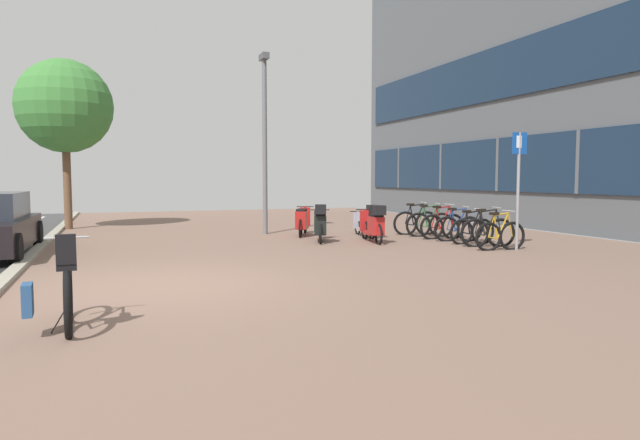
% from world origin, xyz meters
% --- Properties ---
extents(ground, '(21.00, 40.00, 0.13)m').
position_xyz_m(ground, '(1.43, 0.00, -0.02)').
color(ground, '#323334').
extents(bicycle_foreground, '(0.65, 1.49, 1.14)m').
position_xyz_m(bicycle_foreground, '(-1.24, -2.19, 0.41)').
color(bicycle_foreground, black).
rests_on(bicycle_foreground, ground).
extents(bicycle_rack_00, '(1.34, 0.48, 0.97)m').
position_xyz_m(bicycle_rack_00, '(7.75, 1.73, 0.34)').
color(bicycle_rack_00, black).
rests_on(bicycle_rack_00, ground).
extents(bicycle_rack_01, '(1.36, 0.51, 1.01)m').
position_xyz_m(bicycle_rack_01, '(7.88, 2.36, 0.35)').
color(bicycle_rack_01, black).
rests_on(bicycle_rack_01, ground).
extents(bicycle_rack_02, '(1.30, 0.48, 0.94)m').
position_xyz_m(bicycle_rack_02, '(7.88, 3.00, 0.33)').
color(bicycle_rack_02, black).
rests_on(bicycle_rack_02, ground).
extents(bicycle_rack_03, '(1.29, 0.51, 0.97)m').
position_xyz_m(bicycle_rack_03, '(7.89, 3.63, 0.34)').
color(bicycle_rack_03, black).
rests_on(bicycle_rack_03, ground).
extents(bicycle_rack_04, '(1.40, 0.48, 1.00)m').
position_xyz_m(bicycle_rack_04, '(7.81, 4.26, 0.35)').
color(bicycle_rack_04, black).
rests_on(bicycle_rack_04, ground).
extents(bicycle_rack_05, '(1.35, 0.56, 1.01)m').
position_xyz_m(bicycle_rack_05, '(7.80, 4.90, 0.35)').
color(bicycle_rack_05, black).
rests_on(bicycle_rack_05, ground).
extents(bicycle_rack_06, '(1.39, 0.48, 1.01)m').
position_xyz_m(bicycle_rack_06, '(7.72, 5.53, 0.35)').
color(bicycle_rack_06, black).
rests_on(bicycle_rack_06, ground).
extents(scooter_near, '(0.83, 1.67, 1.04)m').
position_xyz_m(scooter_near, '(4.36, 4.69, 0.47)').
color(scooter_near, black).
rests_on(scooter_near, ground).
extents(scooter_mid, '(0.93, 1.74, 0.86)m').
position_xyz_m(scooter_mid, '(4.43, 6.39, 0.43)').
color(scooter_mid, black).
rests_on(scooter_mid, ground).
extents(scooter_far, '(0.57, 1.78, 0.97)m').
position_xyz_m(scooter_far, '(6.03, 5.34, 0.43)').
color(scooter_far, black).
rests_on(scooter_far, ground).
extents(scooter_extra, '(0.62, 1.85, 1.03)m').
position_xyz_m(scooter_extra, '(5.64, 4.12, 0.46)').
color(scooter_extra, black).
rests_on(scooter_extra, ground).
extents(parking_sign, '(0.40, 0.07, 2.74)m').
position_xyz_m(parking_sign, '(8.17, 1.65, 1.68)').
color(parking_sign, gray).
rests_on(parking_sign, ground).
extents(lamp_post, '(0.20, 0.52, 5.34)m').
position_xyz_m(lamp_post, '(3.56, 7.29, 2.99)').
color(lamp_post, slate).
rests_on(lamp_post, ground).
extents(street_tree, '(3.03, 3.03, 5.53)m').
position_xyz_m(street_tree, '(-2.13, 11.15, 4.00)').
color(street_tree, brown).
rests_on(street_tree, ground).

